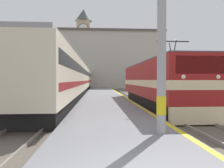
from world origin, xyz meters
name	(u,v)px	position (x,y,z in m)	size (l,w,h in m)	color
ground_plane	(102,94)	(0.00, 30.00, 0.00)	(200.00, 200.00, 0.00)	#60564C
platform	(103,95)	(0.00, 25.00, 0.19)	(4.38, 140.00, 0.38)	slate
rail_track_near	(132,96)	(3.89, 25.00, 0.03)	(2.83, 140.00, 0.16)	#60564C
rail_track_far	(74,96)	(-3.62, 25.00, 0.03)	(2.83, 140.00, 0.16)	#60564C
locomotive_train	(156,84)	(3.89, 13.47, 1.80)	(2.92, 14.80, 4.48)	black
passenger_train	(78,79)	(-3.62, 29.88, 2.23)	(2.92, 50.48, 4.15)	black
catenary_mast	(164,23)	(1.46, 3.70, 3.93)	(2.83, 0.31, 7.19)	#9E9EA3
clock_tower	(84,46)	(-4.42, 57.88, 11.57)	(4.56, 4.56, 21.67)	tan
station_building	(112,60)	(2.91, 50.89, 6.99)	(25.25, 8.23, 13.92)	#B7B2A3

